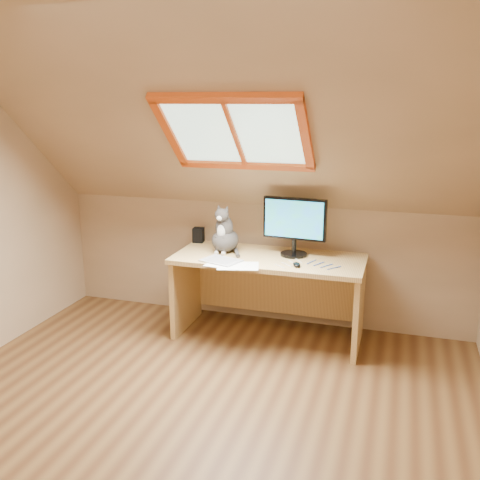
% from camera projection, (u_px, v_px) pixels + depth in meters
% --- Properties ---
extents(ground, '(3.50, 3.50, 0.00)m').
position_uv_depth(ground, '(181.00, 431.00, 3.06)').
color(ground, brown).
rests_on(ground, ground).
extents(room_shell, '(3.52, 3.52, 2.41)m').
position_uv_depth(room_shell, '(165.00, 185.00, 2.61)').
color(room_shell, tan).
rests_on(room_shell, ground).
extents(desk, '(1.46, 0.64, 0.67)m').
position_uv_depth(desk, '(271.00, 280.00, 4.23)').
color(desk, tan).
rests_on(desk, ground).
extents(monitor, '(0.49, 0.21, 0.45)m').
position_uv_depth(monitor, '(294.00, 223.00, 4.08)').
color(monitor, black).
rests_on(monitor, desk).
extents(cat, '(0.23, 0.27, 0.39)m').
position_uv_depth(cat, '(225.00, 235.00, 4.22)').
color(cat, '#46403E').
rests_on(cat, desk).
extents(desk_speaker, '(0.09, 0.09, 0.12)m').
position_uv_depth(desk_speaker, '(198.00, 235.00, 4.53)').
color(desk_speaker, black).
rests_on(desk_speaker, desk).
extents(graphics_tablet, '(0.33, 0.28, 0.01)m').
position_uv_depth(graphics_tablet, '(221.00, 261.00, 3.99)').
color(graphics_tablet, '#B2B2B7').
rests_on(graphics_tablet, desk).
extents(mouse, '(0.09, 0.11, 0.03)m').
position_uv_depth(mouse, '(297.00, 265.00, 3.87)').
color(mouse, black).
rests_on(mouse, desk).
extents(papers, '(0.33, 0.27, 0.00)m').
position_uv_depth(papers, '(239.00, 264.00, 3.92)').
color(papers, white).
rests_on(papers, desk).
extents(cables, '(0.51, 0.26, 0.01)m').
position_uv_depth(cables, '(309.00, 264.00, 3.91)').
color(cables, silver).
rests_on(cables, desk).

